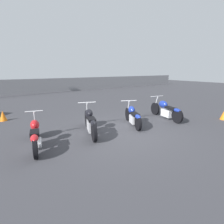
% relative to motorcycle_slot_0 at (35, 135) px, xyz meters
% --- Properties ---
extents(ground_plane, '(60.00, 60.00, 0.00)m').
position_rel_motorcycle_slot_0_xyz_m(ground_plane, '(2.91, -0.43, -0.40)').
color(ground_plane, '#38383D').
extents(fence_back, '(40.00, 0.04, 1.42)m').
position_rel_motorcycle_slot_0_xyz_m(fence_back, '(2.91, 13.02, 0.31)').
color(fence_back, gray).
rests_on(fence_back, ground_plane).
extents(motorcycle_slot_0, '(0.72, 2.14, 0.97)m').
position_rel_motorcycle_slot_0_xyz_m(motorcycle_slot_0, '(0.00, 0.00, 0.00)').
color(motorcycle_slot_0, black).
rests_on(motorcycle_slot_0, ground_plane).
extents(motorcycle_slot_1, '(0.97, 2.17, 1.04)m').
position_rel_motorcycle_slot_0_xyz_m(motorcycle_slot_1, '(1.89, 0.11, 0.05)').
color(motorcycle_slot_1, black).
rests_on(motorcycle_slot_1, ground_plane).
extents(motorcycle_slot_2, '(1.01, 1.86, 0.95)m').
position_rel_motorcycle_slot_0_xyz_m(motorcycle_slot_2, '(3.82, -0.04, 0.01)').
color(motorcycle_slot_2, black).
rests_on(motorcycle_slot_2, ground_plane).
extents(motorcycle_slot_3, '(0.82, 2.19, 0.99)m').
position_rel_motorcycle_slot_0_xyz_m(motorcycle_slot_3, '(5.78, -0.16, 0.04)').
color(motorcycle_slot_3, black).
rests_on(motorcycle_slot_3, ground_plane).
extents(traffic_cone_near, '(0.31, 0.31, 0.47)m').
position_rel_motorcycle_slot_0_xyz_m(traffic_cone_near, '(-0.62, 3.84, -0.16)').
color(traffic_cone_near, orange).
rests_on(traffic_cone_near, ground_plane).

